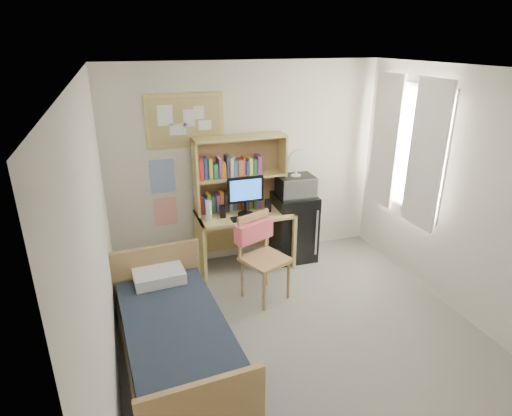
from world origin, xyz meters
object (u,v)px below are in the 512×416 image
object	(u,v)px
bulletin_board	(185,121)
microwave	(296,186)
mini_fridge	(294,226)
desk_fan	(296,164)
bed	(177,345)
desk	(245,240)
speaker_left	(222,211)
desk_chair	(265,259)
monitor	(245,196)
speaker_right	(268,206)

from	to	relation	value
bulletin_board	microwave	bearing A→B (deg)	-12.27
mini_fridge	desk_fan	distance (m)	0.89
bed	desk_fan	world-z (taller)	desk_fan
desk	speaker_left	distance (m)	0.55
bed	desk_fan	size ratio (longest dim) A/B	5.57
desk_fan	microwave	bearing A→B (deg)	0.00
bed	desk_fan	distance (m)	2.70
bulletin_board	mini_fridge	distance (m)	2.01
desk	desk_chair	distance (m)	0.81
speaker_left	desk_fan	xyz separation A→B (m)	(1.01, 0.08, 0.50)
mini_fridge	speaker_left	bearing A→B (deg)	-172.83
monitor	desk_fan	distance (m)	0.79
monitor	microwave	size ratio (longest dim) A/B	1.06
desk	bed	distance (m)	1.99
mini_fridge	desk	bearing A→B (deg)	-175.48
speaker_right	bed	bearing A→B (deg)	-132.83
desk	desk_fan	bearing A→B (deg)	0.89
desk	bulletin_board	bearing A→B (deg)	153.67
bulletin_board	microwave	xyz separation A→B (m)	(1.34, -0.29, -0.87)
monitor	speaker_right	distance (m)	0.34
mini_fridge	speaker_left	xyz separation A→B (m)	(-1.01, -0.10, 0.39)
speaker_left	desk_fan	distance (m)	1.13
mini_fridge	microwave	distance (m)	0.59
desk_chair	desk	bearing A→B (deg)	67.66
bulletin_board	bed	bearing A→B (deg)	-104.45
desk	microwave	world-z (taller)	microwave
speaker_right	desk_fan	size ratio (longest dim) A/B	0.51
bed	speaker_right	xyz separation A→B (m)	(1.44, 1.57, 0.60)
desk_chair	desk_fan	distance (m)	1.36
bulletin_board	microwave	distance (m)	1.63
bulletin_board	microwave	size ratio (longest dim) A/B	2.04
monitor	desk	bearing A→B (deg)	90.00
desk_chair	bed	bearing A→B (deg)	-166.88
bed	speaker_left	distance (m)	1.88
speaker_left	desk	bearing A→B (deg)	11.31
desk_chair	mini_fridge	bearing A→B (deg)	27.14
speaker_right	desk_fan	bearing A→B (deg)	9.87
monitor	desk_fan	bearing A→B (deg)	5.73
bed	speaker_right	bearing A→B (deg)	43.72
desk_chair	speaker_left	distance (m)	0.87
desk_chair	bulletin_board	bearing A→B (deg)	97.26
monitor	speaker_left	xyz separation A→B (m)	(-0.30, -0.00, -0.16)
bed	desk	bearing A→B (deg)	51.26
bulletin_board	desk_fan	world-z (taller)	bulletin_board
bulletin_board	bed	size ratio (longest dim) A/B	0.52
speaker_right	monitor	bearing A→B (deg)	180.00
bed	microwave	distance (m)	2.60
desk_fan	monitor	bearing A→B (deg)	-172.26
monitor	speaker_right	xyz separation A→B (m)	(0.30, 0.00, -0.16)
bulletin_board	bed	distance (m)	2.61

